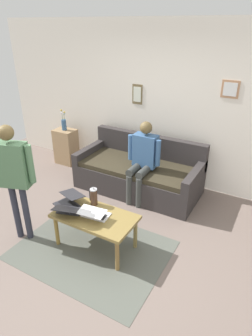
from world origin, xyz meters
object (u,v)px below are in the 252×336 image
Objects in this scene: coffee_table at (95,219)px; flower_vase at (64,124)px; couch at (139,173)px; french_press at (94,197)px; laptop_center at (69,210)px; laptop_right at (69,201)px; person_seated at (143,157)px; laptop_left at (95,214)px; person_standing at (13,170)px; side_shelf at (66,146)px.

coffee_table is 2.70m from flower_vase.
coffee_table is (-0.19, 1.58, 0.12)m from couch.
flower_vase is at bearing -41.24° from french_press.
laptop_right is (0.12, -0.14, 0.01)m from laptop_center.
person_seated is at bearing 167.09° from flower_vase.
laptop_left is at bearing 172.55° from laptop_right.
flower_vase reaches higher than laptop_center.
flower_vase is at bearing -64.06° from person_standing.
person_seated is (-1.96, 0.45, 0.37)m from side_shelf.
couch is at bearing 172.96° from side_shelf.
side_shelf is (1.78, -0.22, 0.05)m from couch.
person_standing is at bearing 17.46° from laptop_left.
french_press is 0.37× the size of side_shelf.
french_press reaches higher than laptop_right.
laptop_left is at bearing 137.52° from flower_vase.
flower_vase reaches higher than laptop_right.
person_seated is at bearing 126.91° from couch.
couch is at bearing -99.08° from laptop_right.
flower_vase is at bearing -48.90° from laptop_right.
couch is 1.61× the size of person_seated.
couch is 1.59m from coffee_table.
person_standing reaches higher than side_shelf.
laptop_left is 2.72m from flower_vase.
laptop_center is 0.25× the size of person_standing.
person_seated reaches higher than coffee_table.
person_standing is at bearing 19.03° from coffee_table.
person_standing is 1.93m from person_seated.
coffee_table is 1.39m from person_seated.
couch is at bearing -94.22° from laptop_center.
laptop_left is 1.38× the size of french_press.
flower_vase is 2.37m from person_standing.
laptop_right is 0.25× the size of person_standing.
side_shelf is at bearing -48.96° from laptop_center.
laptop_left is 0.89× the size of laptop_center.
person_seated is (-0.13, -1.16, 0.13)m from french_press.
flower_vase is (1.99, -1.82, 0.31)m from laptop_left.
flower_vase reaches higher than side_shelf.
couch is 1.58m from laptop_right.
laptop_center is 1.54× the size of french_press.
laptop_right is 1.39m from person_seated.
laptop_center reaches higher than coffee_table.
laptop_right is (0.45, -0.06, 0.00)m from laptop_left.
laptop_right is 0.34m from french_press.
french_press is 0.63× the size of flower_vase.
person_standing is at bearing 61.16° from person_seated.
coffee_table is at bearing 175.39° from laptop_right.
laptop_center is 2.55m from flower_vase.
coffee_table is 2.67m from side_shelf.
side_shelf is at bearing -12.90° from person_seated.
person_standing reaches higher than flower_vase.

